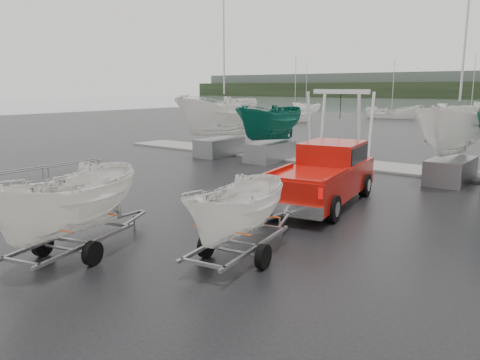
# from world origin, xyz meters

# --- Properties ---
(ground_plane) EXTENTS (120.00, 120.00, 0.00)m
(ground_plane) POSITION_xyz_m (0.00, 0.00, 0.00)
(ground_plane) COLOR black
(ground_plane) RESTS_ON ground
(dock) EXTENTS (30.00, 3.00, 0.12)m
(dock) POSITION_xyz_m (0.00, 13.00, 0.05)
(dock) COLOR gray
(dock) RESTS_ON ground
(pickup_truck) EXTENTS (3.26, 6.85, 2.19)m
(pickup_truck) POSITION_xyz_m (4.78, 4.25, 1.14)
(pickup_truck) COLOR #9E0F08
(pickup_truck) RESTS_ON ground
(trailer_hitched) EXTENTS (1.86, 3.74, 4.50)m
(trailer_hitched) POSITION_xyz_m (5.88, -2.48, 2.45)
(trailer_hitched) COLOR gray
(trailer_hitched) RESTS_ON ground
(trailer_parked) EXTENTS (2.19, 3.78, 5.23)m
(trailer_parked) POSITION_xyz_m (2.48, -4.90, 2.83)
(trailer_parked) COLOR gray
(trailer_parked) RESTS_ON ground
(boat_hoist) EXTENTS (3.30, 2.18, 4.12)m
(boat_hoist) POSITION_xyz_m (1.06, 13.00, 2.67)
(boat_hoist) COLOR silver
(boat_hoist) RESTS_ON ground
(keelboat_0) EXTENTS (2.64, 3.20, 10.82)m
(keelboat_0) POSITION_xyz_m (-6.08, 11.00, 4.21)
(keelboat_0) COLOR gray
(keelboat_0) RESTS_ON ground
(keelboat_1) EXTENTS (2.14, 3.20, 6.79)m
(keelboat_1) POSITION_xyz_m (-2.40, 11.20, 3.35)
(keelboat_1) COLOR gray
(keelboat_1) RESTS_ON ground
(keelboat_2) EXTENTS (2.46, 3.20, 10.63)m
(keelboat_2) POSITION_xyz_m (7.55, 11.00, 3.92)
(keelboat_2) COLOR gray
(keelboat_2) RESTS_ON ground
(mast_rack_0) EXTENTS (0.56, 6.50, 0.06)m
(mast_rack_0) POSITION_xyz_m (-9.00, 1.00, 0.35)
(mast_rack_0) COLOR gray
(mast_rack_0) RESTS_ON ground
(moored_boat_0) EXTENTS (2.76, 2.80, 10.86)m
(moored_boat_0) POSITION_xyz_m (-17.52, 39.00, 0.01)
(moored_boat_0) COLOR silver
(moored_boat_0) RESTS_ON ground
(moored_boat_1) EXTENTS (3.39, 3.34, 11.57)m
(moored_boat_1) POSITION_xyz_m (-10.53, 53.15, 0.00)
(moored_boat_1) COLOR silver
(moored_boat_1) RESTS_ON ground
(moored_boat_4) EXTENTS (2.75, 2.70, 11.14)m
(moored_boat_4) POSITION_xyz_m (-30.48, 64.39, 0.01)
(moored_boat_4) COLOR silver
(moored_boat_4) RESTS_ON ground
(moored_boat_7) EXTENTS (3.14, 3.10, 11.20)m
(moored_boat_7) POSITION_xyz_m (0.30, 49.30, 0.01)
(moored_boat_7) COLOR silver
(moored_boat_7) RESTS_ON ground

